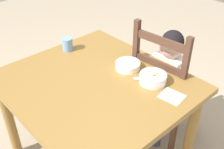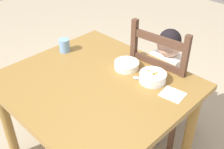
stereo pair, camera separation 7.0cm
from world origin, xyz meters
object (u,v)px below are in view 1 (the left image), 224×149
Objects in this scene: dining_table at (96,95)px; spoon at (140,79)px; dining_chair at (165,90)px; bowl_of_carrots at (153,78)px; child_figure at (166,73)px; drinking_cup at (67,44)px; bowl_of_peas at (128,65)px.

spoon reaches higher than dining_table.
dining_chair reaches higher than dining_table.
dining_chair is 8.23× the size of spoon.
bowl_of_carrots reaches higher than spoon.
child_figure is at bearing 110.25° from bowl_of_carrots.
dining_chair reaches higher than drinking_cup.
dining_chair is at bearing 75.09° from dining_table.
dining_chair is 0.43m from spoon.
child_figure is (0.14, 0.54, -0.01)m from dining_table.
child_figure reaches higher than bowl_of_carrots.
bowl_of_peas is at bearing -179.99° from bowl_of_carrots.
dining_chair reaches higher than bowl_of_peas.
bowl_of_peas is at bearing 82.73° from dining_table.
dining_table is at bearing -97.27° from bowl_of_peas.
dining_table is at bearing -129.08° from spoon.
drinking_cup is at bearing -162.70° from bowl_of_peas.
dining_chair is at bearing 109.17° from bowl_of_carrots.
bowl_of_peas is at bearing 17.30° from drinking_cup.
bowl_of_peas is 0.99× the size of bowl_of_carrots.
bowl_of_carrots is (0.25, 0.25, 0.14)m from dining_table.
dining_chair is 6.24× the size of bowl_of_carrots.
child_figure is at bearing 96.03° from spoon.
dining_chair is 1.08× the size of child_figure.
dining_chair is (0.15, 0.55, -0.16)m from dining_table.
bowl_of_carrots is at bearing -69.75° from child_figure.
dining_table is 0.59m from dining_chair.
spoon is at bearing -14.47° from bowl_of_peas.
dining_table is at bearing -13.13° from drinking_cup.
spoon is (-0.07, -0.04, -0.03)m from bowl_of_carrots.
dining_table is 0.38m from bowl_of_carrots.
spoon is at bearing 10.21° from drinking_cup.
bowl_of_peas is (-0.11, -0.29, 0.14)m from child_figure.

